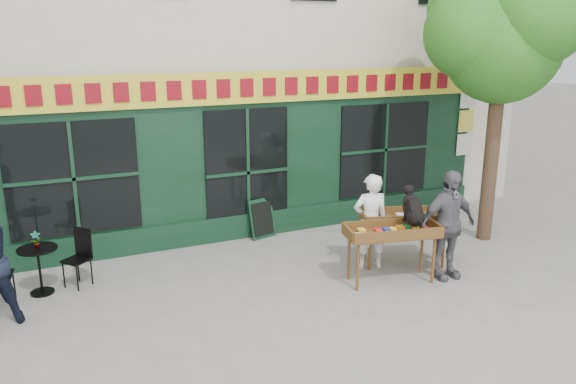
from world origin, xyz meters
name	(u,v)px	position (x,y,z in m)	size (l,w,h in m)	color
ground	(298,280)	(0.00, 0.00, 0.00)	(80.00, 80.00, 0.00)	slate
street_tree	(503,26)	(4.34, 0.36, 4.11)	(3.05, 2.90, 5.60)	#382619
book_cart_center	(392,234)	(1.38, -0.66, 0.82)	(1.60, 0.92, 0.99)	brown
dog	(413,205)	(1.73, -0.71, 1.29)	(0.34, 0.60, 0.60)	black
woman	(370,222)	(1.38, -0.01, 0.85)	(0.62, 0.40, 1.69)	white
book_cart_right	(405,220)	(2.01, -0.14, 0.82)	(1.62, 1.11, 0.99)	brown
man_right	(447,225)	(2.31, -0.89, 0.92)	(1.08, 0.45, 1.84)	#535358
bistro_table	(39,261)	(-3.89, 1.22, 0.54)	(0.60, 0.60, 0.76)	black
bistro_chair_right	(80,252)	(-3.27, 1.33, 0.56)	(0.51, 0.51, 0.95)	black
potted_plant	(36,240)	(-3.89, 1.22, 0.90)	(0.14, 0.10, 0.27)	gray
chalkboard	(262,218)	(0.25, 2.19, 0.40)	(0.59, 0.32, 0.79)	black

